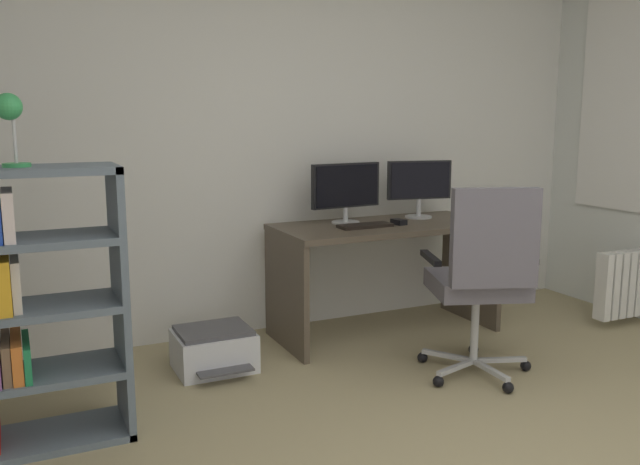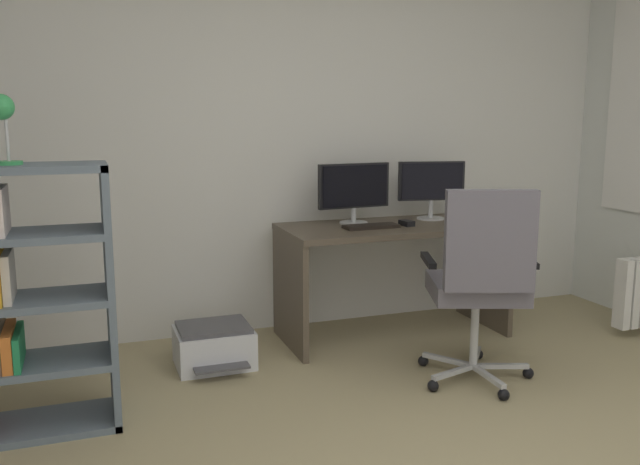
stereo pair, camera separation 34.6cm
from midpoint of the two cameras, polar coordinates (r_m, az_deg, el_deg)
The scene contains 9 objects.
wall_back at distance 4.39m, azimuth -0.93°, elevation 9.05°, with size 4.74×0.10×2.67m, color silver.
desk at distance 4.30m, azimuth 8.54°, elevation -1.89°, with size 1.41×0.65×0.72m.
monitor_main at distance 4.24m, azimuth 5.26°, elevation 3.74°, with size 0.49×0.18×0.38m.
monitor_secondary at distance 4.50m, azimuth 11.67°, elevation 4.03°, with size 0.44×0.18×0.38m.
keyboard at distance 4.12m, azimuth 6.79°, elevation 0.50°, with size 0.34×0.13×0.02m, color black.
computer_mouse at distance 4.23m, azimuth 9.74°, elevation 0.78°, with size 0.06×0.10×0.03m, color black.
office_chair at distance 3.57m, azimuth 16.32°, elevation -3.62°, with size 0.63×0.63×1.05m.
desk_lamp at distance 3.04m, azimuth -22.58°, elevation 9.24°, with size 0.12×0.11×0.29m.
printer at distance 3.86m, azimuth -6.48°, elevation -9.62°, with size 0.43×0.44×0.24m.
Camera 2 is at (-1.26, -1.64, 1.41)m, focal length 37.51 mm.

